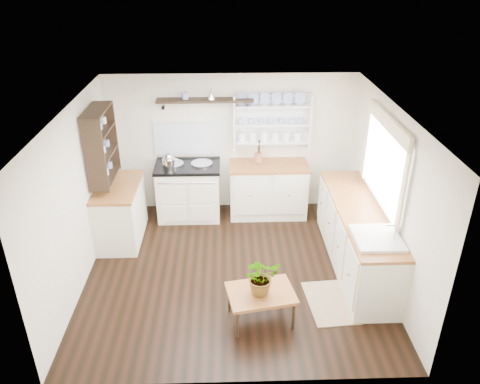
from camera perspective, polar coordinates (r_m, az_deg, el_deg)
name	(u,v)px	position (r m, az deg, el deg)	size (l,w,h in m)	color
floor	(234,270)	(6.61, -0.75, -9.53)	(4.00, 3.80, 0.01)	black
wall_back	(231,144)	(7.72, -1.08, 5.92)	(4.00, 0.02, 2.30)	silver
wall_right	(388,195)	(6.34, 17.57, -0.38)	(0.02, 3.80, 2.30)	silver
wall_left	(76,200)	(6.29, -19.35, -0.91)	(0.02, 3.80, 2.30)	silver
ceiling	(233,111)	(5.55, -0.89, 9.88)	(4.00, 3.80, 0.01)	white
window	(385,161)	(6.28, 17.24, 3.60)	(0.08, 1.55, 1.22)	white
aga_cooker	(189,190)	(7.72, -6.25, 0.24)	(1.04, 0.72, 0.96)	white
back_cabinets	(268,189)	(7.76, 3.43, 0.40)	(1.27, 0.63, 0.90)	#EDE5CC
right_cabinets	(357,237)	(6.67, 14.04, -5.29)	(0.62, 2.43, 0.90)	#EDE5CC
belfast_sink	(376,246)	(5.89, 16.22, -6.38)	(0.55, 0.60, 0.45)	white
left_cabinets	(120,212)	(7.29, -14.40, -2.34)	(0.62, 1.13, 0.90)	#EDE5CC
plate_rack	(272,120)	(7.58, 3.87, 8.72)	(1.20, 0.22, 0.90)	white
high_shelf	(205,101)	(7.37, -4.29, 11.03)	(1.50, 0.29, 0.16)	black
left_shelving	(101,144)	(6.87, -16.58, 5.59)	(0.28, 0.80, 1.05)	black
kettle	(169,161)	(7.40, -8.70, 3.78)	(0.20, 0.20, 0.24)	silver
utensil_crock	(258,158)	(7.60, 2.24, 4.21)	(0.13, 0.13, 0.15)	#A6583D
center_table	(261,295)	(5.61, 2.56, -12.44)	(0.86, 0.68, 0.42)	brown
potted_plant	(261,276)	(5.44, 2.62, -10.22)	(0.41, 0.36, 0.46)	#3F7233
floor_rug	(330,302)	(6.18, 10.92, -13.08)	(0.55, 0.85, 0.02)	#85684D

